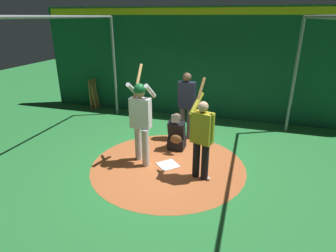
# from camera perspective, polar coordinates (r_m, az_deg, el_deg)

# --- Properties ---
(ground_plane) EXTENTS (26.70, 26.70, 0.00)m
(ground_plane) POSITION_cam_1_polar(r_m,az_deg,el_deg) (6.35, 0.00, -8.01)
(ground_plane) COLOR #287A38
(dirt_circle) EXTENTS (3.43, 3.43, 0.01)m
(dirt_circle) POSITION_cam_1_polar(r_m,az_deg,el_deg) (6.35, 0.00, -7.98)
(dirt_circle) COLOR #B76033
(dirt_circle) RESTS_ON ground
(home_plate) EXTENTS (0.59, 0.59, 0.01)m
(home_plate) POSITION_cam_1_polar(r_m,az_deg,el_deg) (6.34, 0.00, -7.91)
(home_plate) COLOR white
(home_plate) RESTS_ON dirt_circle
(batter) EXTENTS (0.68, 0.49, 2.17)m
(batter) POSITION_cam_1_polar(r_m,az_deg,el_deg) (6.05, -5.58, 2.08)
(batter) COLOR #BCBCC0
(batter) RESTS_ON ground
(catcher) EXTENTS (0.58, 0.40, 0.95)m
(catcher) POSITION_cam_1_polar(r_m,az_deg,el_deg) (6.94, 1.77, -1.90)
(catcher) COLOR black
(catcher) RESTS_ON ground
(umpire) EXTENTS (0.22, 0.49, 1.80)m
(umpire) POSITION_cam_1_polar(r_m,az_deg,el_deg) (7.38, 3.78, 4.81)
(umpire) COLOR #4C4C51
(umpire) RESTS_ON ground
(visitor) EXTENTS (0.63, 0.51, 2.01)m
(visitor) POSITION_cam_1_polar(r_m,az_deg,el_deg) (5.53, 6.88, -1.85)
(visitor) COLOR black
(visitor) RESTS_ON ground
(back_wall) EXTENTS (0.23, 10.70, 3.41)m
(back_wall) POSITION_cam_1_polar(r_m,az_deg,el_deg) (9.13, 6.66, 12.47)
(back_wall) COLOR #145133
(back_wall) RESTS_ON ground
(cage_frame) EXTENTS (5.99, 5.49, 3.14)m
(cage_frame) POSITION_cam_1_polar(r_m,az_deg,el_deg) (5.60, 0.00, 12.06)
(cage_frame) COLOR gray
(cage_frame) RESTS_ON ground
(bat_rack) EXTENTS (0.58, 0.20, 1.05)m
(bat_rack) POSITION_cam_1_polar(r_m,az_deg,el_deg) (10.50, -14.67, 6.25)
(bat_rack) COLOR olive
(bat_rack) RESTS_ON ground
(baseball_0) EXTENTS (0.07, 0.07, 0.07)m
(baseball_0) POSITION_cam_1_polar(r_m,az_deg,el_deg) (5.85, 8.25, -10.56)
(baseball_0) COLOR white
(baseball_0) RESTS_ON dirt_circle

